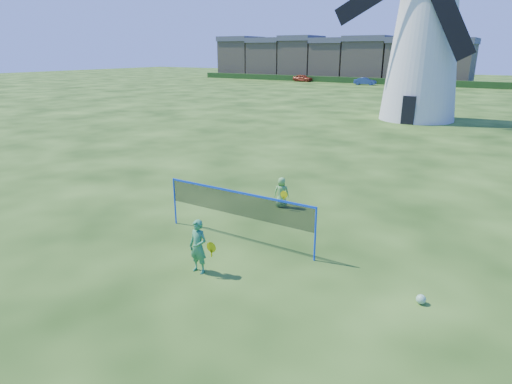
{
  "coord_description": "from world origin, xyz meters",
  "views": [
    {
      "loc": [
        6.56,
        -9.64,
        5.43
      ],
      "look_at": [
        0.2,
        0.5,
        1.5
      ],
      "focal_mm": 30.19,
      "sensor_mm": 36.0,
      "label": 1
    }
  ],
  "objects_px": {
    "player_boy": "(282,192)",
    "car_right": "(365,81)",
    "play_ball": "(421,299)",
    "windmill": "(425,40)",
    "car_left": "(303,78)",
    "player_girl": "(198,247)",
    "badminton_net": "(238,204)"
  },
  "relations": [
    {
      "from": "player_girl",
      "to": "car_right",
      "type": "xyz_separation_m",
      "value": [
        -17.4,
        64.84,
        -0.11
      ]
    },
    {
      "from": "badminton_net",
      "to": "player_girl",
      "type": "height_order",
      "value": "badminton_net"
    },
    {
      "from": "windmill",
      "to": "player_girl",
      "type": "height_order",
      "value": "windmill"
    },
    {
      "from": "player_girl",
      "to": "car_left",
      "type": "bearing_deg",
      "value": 115.03
    },
    {
      "from": "player_boy",
      "to": "car_right",
      "type": "relative_size",
      "value": 0.31
    },
    {
      "from": "windmill",
      "to": "play_ball",
      "type": "distance_m",
      "value": 29.63
    },
    {
      "from": "play_ball",
      "to": "player_girl",
      "type": "bearing_deg",
      "value": -163.78
    },
    {
      "from": "car_left",
      "to": "car_right",
      "type": "height_order",
      "value": "car_left"
    },
    {
      "from": "play_ball",
      "to": "car_right",
      "type": "height_order",
      "value": "car_right"
    },
    {
      "from": "play_ball",
      "to": "car_left",
      "type": "height_order",
      "value": "car_left"
    },
    {
      "from": "badminton_net",
      "to": "car_left",
      "type": "bearing_deg",
      "value": 114.68
    },
    {
      "from": "car_left",
      "to": "play_ball",
      "type": "bearing_deg",
      "value": -145.51
    },
    {
      "from": "windmill",
      "to": "car_left",
      "type": "xyz_separation_m",
      "value": [
        -28.68,
        37.09,
        -5.58
      ]
    },
    {
      "from": "player_boy",
      "to": "car_left",
      "type": "xyz_separation_m",
      "value": [
        -29.41,
        61.45,
        0.09
      ]
    },
    {
      "from": "player_girl",
      "to": "car_right",
      "type": "relative_size",
      "value": 0.39
    },
    {
      "from": "windmill",
      "to": "play_ball",
      "type": "height_order",
      "value": "windmill"
    },
    {
      "from": "badminton_net",
      "to": "car_right",
      "type": "distance_m",
      "value": 64.99
    },
    {
      "from": "windmill",
      "to": "badminton_net",
      "type": "relative_size",
      "value": 3.6
    },
    {
      "from": "windmill",
      "to": "car_right",
      "type": "bearing_deg",
      "value": 114.66
    },
    {
      "from": "windmill",
      "to": "player_boy",
      "type": "distance_m",
      "value": 25.02
    },
    {
      "from": "play_ball",
      "to": "car_left",
      "type": "distance_m",
      "value": 74.2
    },
    {
      "from": "windmill",
      "to": "play_ball",
      "type": "xyz_separation_m",
      "value": [
        6.48,
        -28.26,
        -6.12
      ]
    },
    {
      "from": "player_boy",
      "to": "car_left",
      "type": "relative_size",
      "value": 0.29
    },
    {
      "from": "player_boy",
      "to": "car_right",
      "type": "bearing_deg",
      "value": -96.36
    },
    {
      "from": "car_right",
      "to": "play_ball",
      "type": "bearing_deg",
      "value": -165.35
    },
    {
      "from": "player_boy",
      "to": "car_right",
      "type": "height_order",
      "value": "car_right"
    },
    {
      "from": "player_girl",
      "to": "play_ball",
      "type": "distance_m",
      "value": 5.43
    },
    {
      "from": "play_ball",
      "to": "car_left",
      "type": "xyz_separation_m",
      "value": [
        -35.16,
        65.34,
        0.53
      ]
    },
    {
      "from": "player_girl",
      "to": "play_ball",
      "type": "relative_size",
      "value": 6.46
    },
    {
      "from": "play_ball",
      "to": "car_right",
      "type": "distance_m",
      "value": 67.24
    },
    {
      "from": "player_girl",
      "to": "car_left",
      "type": "relative_size",
      "value": 0.38
    },
    {
      "from": "player_boy",
      "to": "car_right",
      "type": "distance_m",
      "value": 61.78
    }
  ]
}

